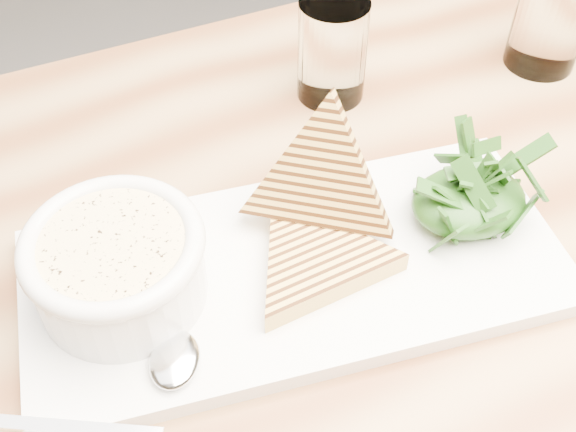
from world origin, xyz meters
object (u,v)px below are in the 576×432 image
object	(u,v)px
glass_near	(332,50)
glass_far	(552,16)
platter	(296,271)
table_top	(464,278)
soup_bowl	(119,272)

from	to	relation	value
glass_near	glass_far	distance (m)	0.23
platter	glass_near	distance (m)	0.24
glass_near	table_top	bearing A→B (deg)	-82.16
glass_far	platter	bearing A→B (deg)	-149.61
soup_bowl	glass_near	size ratio (longest dim) A/B	1.22
platter	glass_far	world-z (taller)	glass_far
table_top	glass_far	bearing A→B (deg)	48.93
glass_near	glass_far	size ratio (longest dim) A/B	0.92
glass_far	soup_bowl	bearing A→B (deg)	-158.55
platter	soup_bowl	distance (m)	0.13
table_top	soup_bowl	distance (m)	0.28
glass_far	glass_near	bearing A→B (deg)	175.80
soup_bowl	platter	bearing A→B (deg)	-5.70
soup_bowl	glass_near	distance (m)	0.31
soup_bowl	glass_far	size ratio (longest dim) A/B	1.12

